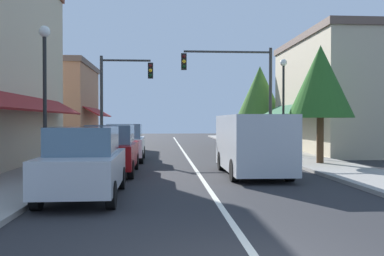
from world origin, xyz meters
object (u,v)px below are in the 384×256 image
parked_car_third_left (125,143)px  street_lamp_left_near (45,77)px  tree_right_near (320,82)px  van_in_lane (252,143)px  tree_right_far (260,94)px  street_lamp_right_mid (283,92)px  parked_car_nearest_left (84,163)px  traffic_signal_left_corner (119,89)px  parked_car_second_left (111,150)px  traffic_signal_mast_arm (241,82)px

parked_car_third_left → street_lamp_left_near: 7.23m
street_lamp_left_near → tree_right_near: size_ratio=0.96×
van_in_lane → tree_right_far: bearing=76.4°
tree_right_far → street_lamp_left_near: bearing=-122.1°
van_in_lane → tree_right_far: 17.33m
street_lamp_right_mid → tree_right_far: 10.04m
tree_right_near → tree_right_far: tree_right_far is taller
van_in_lane → parked_car_nearest_left: bearing=-140.3°
traffic_signal_left_corner → street_lamp_left_near: 10.95m
traffic_signal_left_corner → street_lamp_left_near: bearing=-96.3°
traffic_signal_left_corner → parked_car_second_left: bearing=-85.8°
van_in_lane → street_lamp_left_near: 7.28m
tree_right_near → tree_right_far: size_ratio=0.86×
parked_car_third_left → street_lamp_left_near: bearing=-107.4°
traffic_signal_mast_arm → tree_right_far: traffic_signal_mast_arm is taller
traffic_signal_left_corner → tree_right_near: bearing=-37.0°
street_lamp_left_near → parked_car_nearest_left: bearing=-60.1°
van_in_lane → street_lamp_left_near: (-6.88, -1.03, 2.16)m
traffic_signal_mast_arm → traffic_signal_left_corner: (-6.90, 1.11, -0.39)m
parked_car_nearest_left → tree_right_near: size_ratio=0.80×
tree_right_far → tree_right_near: bearing=-92.5°
traffic_signal_left_corner → tree_right_far: bearing=34.4°
traffic_signal_mast_arm → tree_right_far: 8.39m
street_lamp_right_mid → tree_right_far: (1.10, 9.96, 0.55)m
van_in_lane → street_lamp_right_mid: (3.06, 6.62, 2.25)m
parked_car_second_left → parked_car_third_left: size_ratio=1.00×
traffic_signal_mast_arm → traffic_signal_left_corner: 7.00m
street_lamp_right_mid → tree_right_far: size_ratio=0.85×
street_lamp_right_mid → parked_car_third_left: bearing=-172.0°
tree_right_near → parked_car_third_left: bearing=162.8°
parked_car_nearest_left → tree_right_far: (9.25, 20.73, 3.07)m
parked_car_nearest_left → van_in_lane: van_in_lane is taller
tree_right_near → parked_car_nearest_left: bearing=-141.0°
traffic_signal_left_corner → street_lamp_right_mid: bearing=-20.2°
van_in_lane → traffic_signal_left_corner: size_ratio=0.92×
van_in_lane → parked_car_second_left: bearing=173.7°
traffic_signal_mast_arm → traffic_signal_left_corner: bearing=170.9°
traffic_signal_left_corner → tree_right_far: tree_right_far is taller
parked_car_second_left → traffic_signal_mast_arm: size_ratio=0.68×
van_in_lane → traffic_signal_mast_arm: (1.22, 8.73, 2.96)m
parked_car_nearest_left → tree_right_far: tree_right_far is taller
parked_car_second_left → street_lamp_left_near: bearing=-139.4°
parked_car_second_left → traffic_signal_left_corner: (-0.68, 9.25, 2.84)m
parked_car_third_left → street_lamp_right_mid: size_ratio=0.81×
van_in_lane → tree_right_near: 5.18m
traffic_signal_left_corner → tree_right_near: traffic_signal_left_corner is taller
parked_car_second_left → tree_right_far: size_ratio=0.68×
traffic_signal_mast_arm → van_in_lane: bearing=-98.0°
street_lamp_left_near → tree_right_near: bearing=20.5°
tree_right_far → street_lamp_right_mid: bearing=-96.3°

